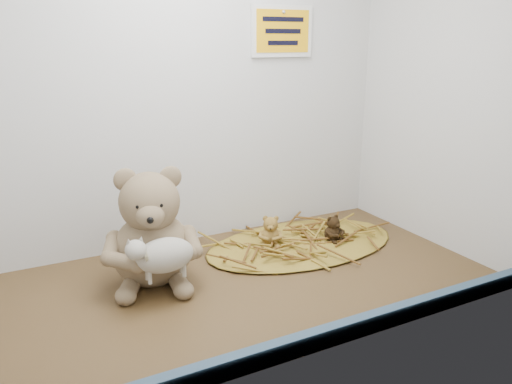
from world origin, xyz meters
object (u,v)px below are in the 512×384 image
mini_teddy_tan (271,229)px  mini_teddy_brown (333,227)px  main_teddy (151,226)px  toy_lamb (165,255)px

mini_teddy_tan → mini_teddy_brown: bearing=12.3°
main_teddy → toy_lamb: bearing=-75.0°
toy_lamb → mini_teddy_brown: (49.21, 9.54, -5.65)cm
toy_lamb → main_teddy: bearing=90.0°
main_teddy → mini_teddy_tan: bearing=24.0°
main_teddy → mini_teddy_brown: (49.21, -0.03, -8.79)cm
main_teddy → mini_teddy_brown: size_ratio=3.80×
toy_lamb → mini_teddy_tan: bearing=24.1°
main_teddy → mini_teddy_brown: bearing=15.0°
main_teddy → mini_teddy_tan: 34.46cm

